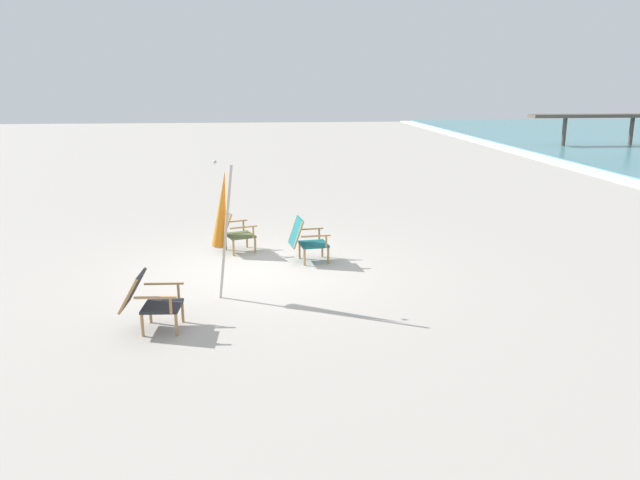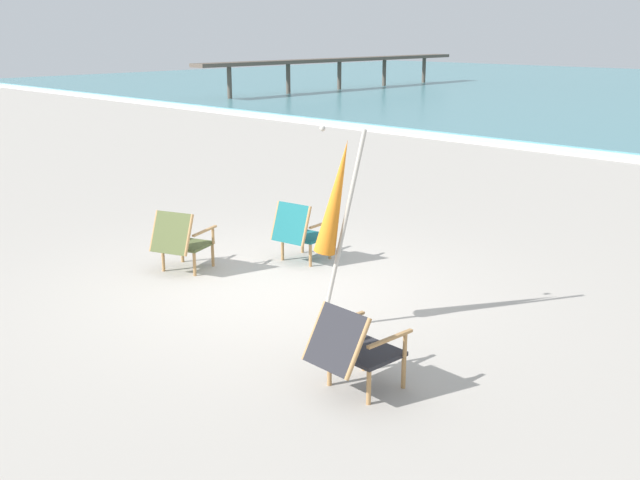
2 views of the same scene
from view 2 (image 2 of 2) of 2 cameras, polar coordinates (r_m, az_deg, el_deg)
The scene contains 6 objects.
ground_plane at distance 9.03m, azimuth -3.63°, elevation -3.53°, with size 80.00×80.00×0.00m, color #B2AAA0.
beach_chair_back_left at distance 9.81m, azimuth -1.59°, elevation 0.72°, with size 0.66×0.74×0.82m.
beach_chair_mid_center at distance 6.31m, azimuth 2.53°, elevation -8.12°, with size 0.62×0.79×0.78m.
beach_chair_front_right at distance 9.56m, azimuth -10.59°, elevation 0.03°, with size 0.78×0.86×0.81m.
umbrella_furled_orange at distance 7.35m, azimuth 1.25°, elevation 3.12°, with size 0.49×0.44×2.09m.
pier_distant at distance 37.75m, azimuth 1.49°, elevation 13.44°, with size 0.90×17.41×1.62m.
Camera 2 is at (6.33, -5.71, 2.98)m, focal length 42.00 mm.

